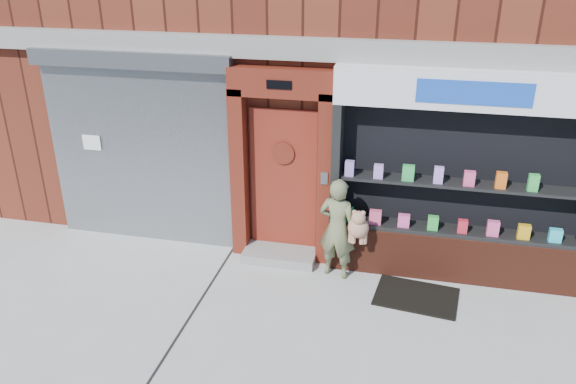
% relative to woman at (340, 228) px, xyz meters
% --- Properties ---
extents(ground, '(80.00, 80.00, 0.00)m').
position_rel_woman_xyz_m(ground, '(-0.18, -1.46, -0.76)').
color(ground, '#9E9E99').
rests_on(ground, ground).
extents(shutter_bay, '(3.10, 0.30, 3.04)m').
position_rel_woman_xyz_m(shutter_bay, '(-3.18, 0.47, 0.95)').
color(shutter_bay, gray).
rests_on(shutter_bay, ground).
extents(red_door_bay, '(1.52, 0.58, 2.90)m').
position_rel_woman_xyz_m(red_door_bay, '(-0.93, 0.40, 0.69)').
color(red_door_bay, '#5D1B10').
rests_on(red_door_bay, ground).
extents(pharmacy_bay, '(3.50, 0.41, 3.00)m').
position_rel_woman_xyz_m(pharmacy_bay, '(1.57, 0.35, 0.61)').
color(pharmacy_bay, '#522013').
rests_on(pharmacy_bay, ground).
extents(woman, '(0.76, 0.48, 1.50)m').
position_rel_woman_xyz_m(woman, '(0.00, 0.00, 0.00)').
color(woman, '#666C47').
rests_on(woman, ground).
extents(doormat, '(1.18, 0.89, 0.03)m').
position_rel_woman_xyz_m(doormat, '(1.13, -0.34, -0.75)').
color(doormat, black).
rests_on(doormat, ground).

